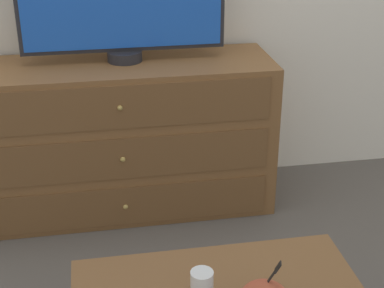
% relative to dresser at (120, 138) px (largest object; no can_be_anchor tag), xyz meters
% --- Properties ---
extents(ground_plane, '(12.00, 12.00, 0.00)m').
position_rel_dresser_xyz_m(ground_plane, '(0.09, 0.27, -0.39)').
color(ground_plane, '#56514C').
extents(dresser, '(1.54, 0.50, 0.78)m').
position_rel_dresser_xyz_m(dresser, '(0.00, 0.00, 0.00)').
color(dresser, brown).
rests_on(dresser, ground_plane).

